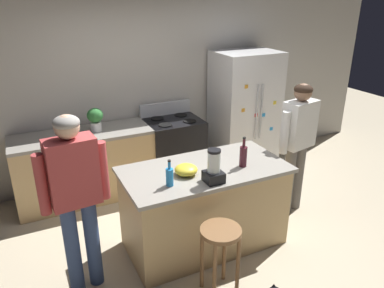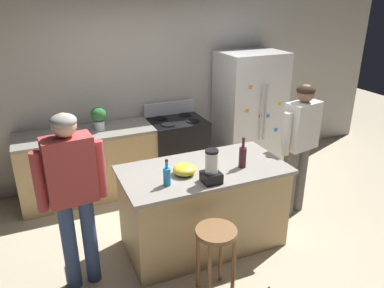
{
  "view_description": "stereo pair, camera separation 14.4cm",
  "coord_description": "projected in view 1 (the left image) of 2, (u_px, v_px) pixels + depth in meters",
  "views": [
    {
      "loc": [
        -1.59,
        -2.99,
        2.56
      ],
      "look_at": [
        0.0,
        0.3,
        1.06
      ],
      "focal_mm": 34.95,
      "sensor_mm": 36.0,
      "label": 1
    },
    {
      "loc": [
        -1.46,
        -3.05,
        2.56
      ],
      "look_at": [
        0.0,
        0.3,
        1.06
      ],
      "focal_mm": 34.95,
      "sensor_mm": 36.0,
      "label": 2
    }
  ],
  "objects": [
    {
      "name": "ground_plane",
      "position": [
        204.0,
        242.0,
        4.1
      ],
      "size": [
        14.0,
        14.0,
        0.0
      ],
      "primitive_type": "plane",
      "color": "beige"
    },
    {
      "name": "back_wall",
      "position": [
        141.0,
        84.0,
        5.21
      ],
      "size": [
        8.0,
        0.1,
        2.7
      ],
      "primitive_type": "cube",
      "color": "#BCB7AD",
      "rests_on": "ground_plane"
    },
    {
      "name": "kitchen_island",
      "position": [
        204.0,
        206.0,
        3.93
      ],
      "size": [
        1.68,
        0.86,
        0.91
      ],
      "color": "tan",
      "rests_on": "ground_plane"
    },
    {
      "name": "back_counter_run",
      "position": [
        96.0,
        164.0,
        4.9
      ],
      "size": [
        2.0,
        0.64,
        0.91
      ],
      "color": "tan",
      "rests_on": "ground_plane"
    },
    {
      "name": "refrigerator",
      "position": [
        244.0,
        111.0,
        5.6
      ],
      "size": [
        0.9,
        0.73,
        1.77
      ],
      "color": "silver",
      "rests_on": "ground_plane"
    },
    {
      "name": "stove_range",
      "position": [
        174.0,
        149.0,
        5.32
      ],
      "size": [
        0.76,
        0.65,
        1.09
      ],
      "color": "black",
      "rests_on": "ground_plane"
    },
    {
      "name": "person_by_island_left",
      "position": [
        75.0,
        190.0,
        3.12
      ],
      "size": [
        0.6,
        0.25,
        1.67
      ],
      "color": "#384C7A",
      "rests_on": "ground_plane"
    },
    {
      "name": "person_by_sink_right",
      "position": [
        298.0,
        137.0,
        4.36
      ],
      "size": [
        0.6,
        0.3,
        1.61
      ],
      "color": "#66605B",
      "rests_on": "ground_plane"
    },
    {
      "name": "bar_stool",
      "position": [
        220.0,
        244.0,
        3.24
      ],
      "size": [
        0.36,
        0.36,
        0.67
      ],
      "color": "brown",
      "rests_on": "ground_plane"
    },
    {
      "name": "potted_plant",
      "position": [
        95.0,
        118.0,
        4.68
      ],
      "size": [
        0.2,
        0.2,
        0.3
      ],
      "color": "silver",
      "rests_on": "back_counter_run"
    },
    {
      "name": "blender_appliance",
      "position": [
        214.0,
        168.0,
        3.44
      ],
      "size": [
        0.17,
        0.17,
        0.33
      ],
      "color": "black",
      "rests_on": "kitchen_island"
    },
    {
      "name": "bottle_soda",
      "position": [
        170.0,
        176.0,
        3.38
      ],
      "size": [
        0.07,
        0.07,
        0.26
      ],
      "color": "#268CD8",
      "rests_on": "kitchen_island"
    },
    {
      "name": "bottle_wine",
      "position": [
        243.0,
        156.0,
        3.75
      ],
      "size": [
        0.08,
        0.08,
        0.32
      ],
      "color": "#471923",
      "rests_on": "kitchen_island"
    },
    {
      "name": "mixing_bowl",
      "position": [
        186.0,
        170.0,
        3.61
      ],
      "size": [
        0.23,
        0.23,
        0.1
      ],
      "primitive_type": "ellipsoid",
      "color": "yellow",
      "rests_on": "kitchen_island"
    }
  ]
}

